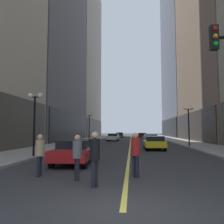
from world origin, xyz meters
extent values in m
plane|color=#2D2D30|center=(0.00, 35.00, 0.00)|extent=(200.00, 200.00, 0.00)
cube|color=gray|center=(-8.25, 35.00, 0.07)|extent=(4.50, 78.00, 0.15)
cube|color=gray|center=(8.25, 35.00, 0.07)|extent=(4.50, 78.00, 0.15)
cube|color=#E5D64C|center=(0.00, 35.00, 0.00)|extent=(0.16, 70.00, 0.01)
cube|color=#212327|center=(-10.60, 34.50, 2.50)|extent=(0.50, 22.80, 5.00)
cube|color=#B7AD99|center=(-15.80, 60.00, 24.05)|extent=(10.60, 26.00, 48.09)
cube|color=#403C35|center=(-10.60, 60.00, 2.50)|extent=(0.50, 24.70, 5.00)
cube|color=gray|center=(15.56, 34.50, 20.74)|extent=(10.12, 24.00, 41.49)
cube|color=#332A23|center=(10.60, 34.50, 2.49)|extent=(0.50, 22.80, 4.98)
cube|color=black|center=(10.60, 60.00, 2.50)|extent=(0.50, 24.70, 5.00)
cube|color=#B21919|center=(-2.99, 7.39, 0.59)|extent=(2.06, 4.61, 0.55)
cube|color=black|center=(-3.00, 7.62, 1.07)|extent=(1.76, 2.60, 0.50)
cylinder|color=black|center=(-2.10, 5.83, 0.32)|extent=(0.24, 0.65, 0.64)
cylinder|color=black|center=(-3.76, 5.77, 0.32)|extent=(0.24, 0.65, 0.64)
cylinder|color=black|center=(-2.21, 9.01, 0.32)|extent=(0.24, 0.65, 0.64)
cylinder|color=black|center=(-3.87, 8.95, 0.32)|extent=(0.24, 0.65, 0.64)
cube|color=yellow|center=(2.34, 17.04, 0.59)|extent=(1.91, 4.26, 0.55)
cube|color=black|center=(2.34, 16.83, 1.07)|extent=(1.68, 2.39, 0.50)
cylinder|color=black|center=(1.51, 18.53, 0.32)|extent=(0.22, 0.64, 0.64)
cylinder|color=black|center=(3.16, 18.53, 0.32)|extent=(0.22, 0.64, 0.64)
cylinder|color=black|center=(1.52, 15.55, 0.32)|extent=(0.22, 0.64, 0.64)
cylinder|color=black|center=(3.18, 15.56, 0.32)|extent=(0.22, 0.64, 0.64)
cube|color=navy|center=(2.81, 27.43, 0.59)|extent=(1.98, 4.71, 0.55)
cube|color=black|center=(2.81, 27.20, 1.07)|extent=(1.70, 2.65, 0.50)
cylinder|color=black|center=(1.96, 29.03, 0.32)|extent=(0.24, 0.65, 0.64)
cylinder|color=black|center=(3.55, 29.08, 0.32)|extent=(0.24, 0.65, 0.64)
cylinder|color=black|center=(2.06, 25.78, 0.32)|extent=(0.24, 0.65, 0.64)
cylinder|color=black|center=(3.65, 25.83, 0.32)|extent=(0.24, 0.65, 0.64)
cube|color=silver|center=(-3.09, 34.71, 0.59)|extent=(1.93, 4.75, 0.55)
cube|color=black|center=(-3.08, 34.95, 1.07)|extent=(1.67, 2.67, 0.50)
cylinder|color=black|center=(-2.30, 33.05, 0.32)|extent=(0.23, 0.64, 0.64)
cylinder|color=black|center=(-3.92, 33.07, 0.32)|extent=(0.23, 0.64, 0.64)
cylinder|color=black|center=(-2.25, 36.35, 0.32)|extent=(0.23, 0.64, 0.64)
cylinder|color=black|center=(-3.87, 36.38, 0.32)|extent=(0.23, 0.64, 0.64)
cube|color=maroon|center=(2.46, 44.61, 0.59)|extent=(1.99, 4.39, 0.55)
cube|color=black|center=(2.45, 44.39, 1.07)|extent=(1.70, 2.48, 0.50)
cylinder|color=black|center=(1.73, 46.15, 0.32)|extent=(0.25, 0.65, 0.64)
cylinder|color=black|center=(3.31, 46.09, 0.32)|extent=(0.25, 0.65, 0.64)
cylinder|color=black|center=(1.61, 43.13, 0.32)|extent=(0.25, 0.65, 0.64)
cylinder|color=black|center=(3.19, 43.07, 0.32)|extent=(0.25, 0.65, 0.64)
cube|color=#196038|center=(-2.97, 53.70, 0.59)|extent=(2.03, 4.54, 0.55)
cube|color=black|center=(-2.98, 53.93, 1.07)|extent=(1.74, 2.56, 0.50)
cylinder|color=black|center=(-2.10, 52.16, 0.32)|extent=(0.24, 0.65, 0.64)
cylinder|color=black|center=(-3.76, 52.11, 0.32)|extent=(0.24, 0.65, 0.64)
cylinder|color=black|center=(-2.18, 55.30, 0.32)|extent=(0.24, 0.65, 0.64)
cylinder|color=black|center=(-3.84, 55.25, 0.32)|extent=(0.24, 0.65, 0.64)
cylinder|color=black|center=(-1.05, 2.14, 0.44)|extent=(0.14, 0.14, 0.88)
cylinder|color=black|center=(-0.98, 2.29, 0.44)|extent=(0.14, 0.14, 0.88)
cylinder|color=black|center=(-1.02, 2.21, 1.24)|extent=(0.45, 0.45, 0.70)
sphere|color=tan|center=(-1.02, 2.21, 1.71)|extent=(0.24, 0.24, 0.24)
cylinder|color=black|center=(-3.52, 3.79, 0.41)|extent=(0.14, 0.14, 0.83)
cylinder|color=black|center=(-3.54, 3.63, 0.41)|extent=(0.14, 0.14, 0.83)
cylinder|color=tan|center=(-3.53, 3.71, 1.15)|extent=(0.36, 0.36, 0.65)
sphere|color=tan|center=(-3.53, 3.71, 1.59)|extent=(0.22, 0.22, 0.22)
cylinder|color=black|center=(0.42, 3.89, 0.43)|extent=(0.14, 0.14, 0.86)
cylinder|color=black|center=(0.30, 4.00, 0.43)|extent=(0.14, 0.14, 0.86)
cylinder|color=#B21E1E|center=(0.36, 3.95, 1.20)|extent=(0.48, 0.48, 0.68)
sphere|color=tan|center=(0.36, 3.95, 1.65)|extent=(0.23, 0.23, 0.23)
cylinder|color=black|center=(-1.80, 3.09, 0.41)|extent=(0.14, 0.14, 0.83)
cylinder|color=black|center=(-1.88, 3.23, 0.41)|extent=(0.14, 0.14, 0.83)
cylinder|color=slate|center=(-1.84, 3.16, 1.15)|extent=(0.46, 0.46, 0.65)
sphere|color=tan|center=(-1.84, 3.16, 1.59)|extent=(0.22, 0.22, 0.22)
cube|color=black|center=(3.20, 2.91, 5.20)|extent=(0.28, 0.24, 0.90)
sphere|color=red|center=(3.20, 2.77, 5.48)|extent=(0.17, 0.17, 0.17)
sphere|color=orange|center=(3.20, 2.77, 5.20)|extent=(0.17, 0.17, 0.17)
sphere|color=green|center=(3.20, 2.77, 4.92)|extent=(0.17, 0.17, 0.17)
cylinder|color=black|center=(-6.40, 9.58, 2.10)|extent=(0.14, 0.14, 4.20)
cylinder|color=black|center=(-6.40, 9.58, 4.15)|extent=(0.80, 0.06, 0.06)
sphere|color=white|center=(-6.75, 9.58, 4.25)|extent=(0.36, 0.36, 0.36)
sphere|color=white|center=(-6.05, 9.58, 4.25)|extent=(0.36, 0.36, 0.36)
cylinder|color=black|center=(-6.40, 29.48, 2.10)|extent=(0.14, 0.14, 4.20)
cylinder|color=black|center=(-6.40, 29.48, 4.15)|extent=(0.80, 0.06, 0.06)
sphere|color=white|center=(-6.75, 29.48, 4.25)|extent=(0.36, 0.36, 0.36)
sphere|color=white|center=(-6.05, 29.48, 4.25)|extent=(0.36, 0.36, 0.36)
cylinder|color=black|center=(6.40, 20.01, 2.10)|extent=(0.14, 0.14, 4.20)
cylinder|color=black|center=(6.40, 20.01, 4.15)|extent=(0.80, 0.06, 0.06)
sphere|color=white|center=(6.05, 20.01, 4.25)|extent=(0.36, 0.36, 0.36)
sphere|color=white|center=(6.75, 20.01, 4.25)|extent=(0.36, 0.36, 0.36)
camera|label=1|loc=(0.22, -5.30, 1.87)|focal=36.30mm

